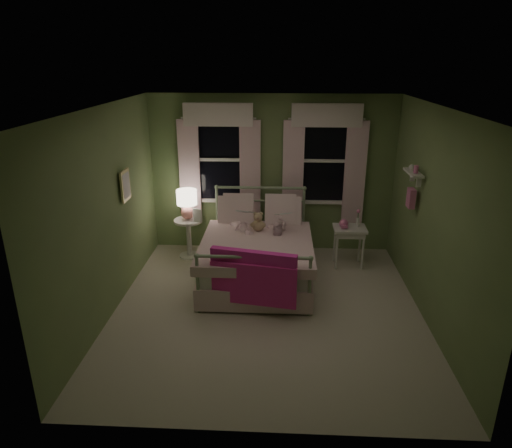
# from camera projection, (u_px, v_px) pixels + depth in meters

# --- Properties ---
(room_shell) EXTENTS (4.20, 4.20, 4.20)m
(room_shell) POSITION_uv_depth(u_px,v_px,m) (268.00, 216.00, 5.57)
(room_shell) COLOR beige
(room_shell) RESTS_ON ground
(bed) EXTENTS (1.58, 2.04, 1.18)m
(bed) POSITION_uv_depth(u_px,v_px,m) (257.00, 255.00, 6.72)
(bed) COLOR white
(bed) RESTS_ON ground
(pink_throw) EXTENTS (1.10, 0.35, 0.71)m
(pink_throw) POSITION_uv_depth(u_px,v_px,m) (253.00, 272.00, 5.68)
(pink_throw) COLOR #D92A9A
(pink_throw) RESTS_ON bed
(child_left) EXTENTS (0.34, 0.30, 0.80)m
(child_left) POSITION_uv_depth(u_px,v_px,m) (240.00, 208.00, 6.93)
(child_left) COLOR #F7D1DD
(child_left) RESTS_ON bed
(child_right) EXTENTS (0.36, 0.28, 0.73)m
(child_right) POSITION_uv_depth(u_px,v_px,m) (277.00, 211.00, 6.91)
(child_right) COLOR #F7D1DD
(child_right) RESTS_ON bed
(book_left) EXTENTS (0.22, 0.17, 0.26)m
(book_left) POSITION_uv_depth(u_px,v_px,m) (239.00, 214.00, 6.70)
(book_left) COLOR beige
(book_left) RESTS_ON child_left
(book_right) EXTENTS (0.22, 0.16, 0.26)m
(book_right) POSITION_uv_depth(u_px,v_px,m) (277.00, 217.00, 6.68)
(book_right) COLOR beige
(book_right) RESTS_ON child_right
(teddy_bear) EXTENTS (0.23, 0.19, 0.31)m
(teddy_bear) POSITION_uv_depth(u_px,v_px,m) (258.00, 223.00, 6.83)
(teddy_bear) COLOR tan
(teddy_bear) RESTS_ON bed
(nightstand_left) EXTENTS (0.46, 0.46, 0.65)m
(nightstand_left) POSITION_uv_depth(u_px,v_px,m) (189.00, 233.00, 7.47)
(nightstand_left) COLOR white
(nightstand_left) RESTS_ON ground
(table_lamp) EXTENTS (0.33, 0.33, 0.49)m
(table_lamp) POSITION_uv_depth(u_px,v_px,m) (187.00, 202.00, 7.29)
(table_lamp) COLOR #DD8682
(table_lamp) RESTS_ON nightstand_left
(book_nightstand) EXTENTS (0.24, 0.27, 0.02)m
(book_nightstand) POSITION_uv_depth(u_px,v_px,m) (193.00, 221.00, 7.31)
(book_nightstand) COLOR beige
(book_nightstand) RESTS_ON nightstand_left
(nightstand_right) EXTENTS (0.50, 0.40, 0.64)m
(nightstand_right) POSITION_uv_depth(u_px,v_px,m) (350.00, 233.00, 7.09)
(nightstand_right) COLOR white
(nightstand_right) RESTS_ON ground
(pink_toy) EXTENTS (0.14, 0.19, 0.14)m
(pink_toy) POSITION_uv_depth(u_px,v_px,m) (344.00, 224.00, 7.04)
(pink_toy) COLOR pink
(pink_toy) RESTS_ON nightstand_right
(bud_vase) EXTENTS (0.06, 0.06, 0.28)m
(bud_vase) POSITION_uv_depth(u_px,v_px,m) (358.00, 218.00, 7.05)
(bud_vase) COLOR white
(bud_vase) RESTS_ON nightstand_right
(window_left) EXTENTS (1.34, 0.13, 1.96)m
(window_left) POSITION_uv_depth(u_px,v_px,m) (219.00, 156.00, 7.40)
(window_left) COLOR black
(window_left) RESTS_ON room_shell
(window_right) EXTENTS (1.34, 0.13, 1.96)m
(window_right) POSITION_uv_depth(u_px,v_px,m) (325.00, 157.00, 7.32)
(window_right) COLOR black
(window_right) RESTS_ON room_shell
(wall_shelf) EXTENTS (0.15, 0.50, 0.60)m
(wall_shelf) POSITION_uv_depth(u_px,v_px,m) (412.00, 186.00, 6.05)
(wall_shelf) COLOR white
(wall_shelf) RESTS_ON room_shell
(framed_picture) EXTENTS (0.03, 0.32, 0.42)m
(framed_picture) POSITION_uv_depth(u_px,v_px,m) (125.00, 185.00, 6.16)
(framed_picture) COLOR beige
(framed_picture) RESTS_ON room_shell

